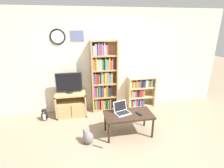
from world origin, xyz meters
The scene contains 11 objects.
ground_plane centered at (0.00, 0.00, 0.00)m, with size 18.00×18.00×0.00m, color gray.
wall_back centered at (-0.01, 1.75, 1.31)m, with size 6.26×0.09×2.60m.
tv_stand centered at (-1.02, 1.45, 0.30)m, with size 0.74×0.47×0.60m.
television centered at (-1.03, 1.48, 0.86)m, with size 0.62×0.18×0.51m.
bookshelf_tall centered at (-0.18, 1.59, 0.90)m, with size 0.67×0.26×1.86m.
bookshelf_short centered at (0.84, 1.59, 0.44)m, with size 0.76×0.27×0.86m.
coffee_table centered at (0.16, 0.38, 0.42)m, with size 0.99×0.53×0.47m.
laptop centered at (0.03, 0.46, 0.53)m, with size 0.37×0.34×0.24m.
remote_near_laptop centered at (0.37, 0.33, 0.48)m, with size 0.10×0.17×0.02m.
cat centered at (-0.69, 0.24, 0.14)m, with size 0.42×0.37×0.30m.
penguin_figurine centered at (-1.66, 1.30, 0.14)m, with size 0.16×0.15×0.30m.
Camera 1 is at (-0.79, -2.67, 2.24)m, focal length 28.00 mm.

